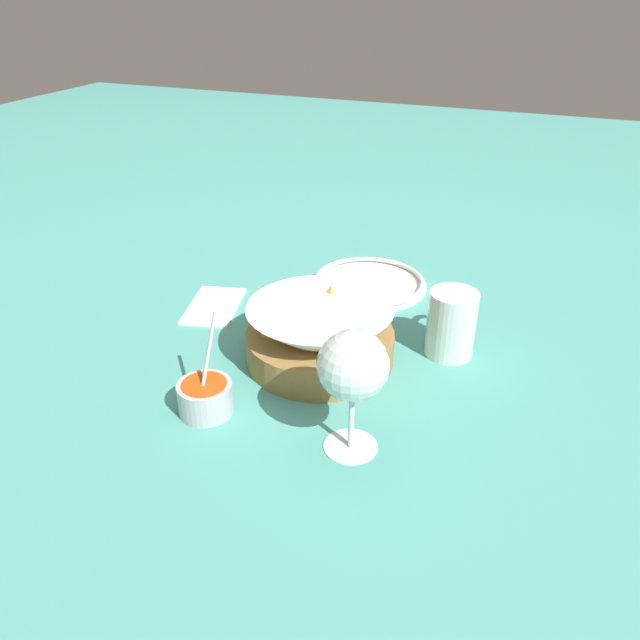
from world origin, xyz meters
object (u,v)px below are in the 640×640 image
at_px(food_basket, 319,336).
at_px(beer_mug, 451,325).
at_px(wine_glass, 353,369).
at_px(side_plate, 369,282).
at_px(sauce_cup, 205,396).

height_order(food_basket, beer_mug, same).
relative_size(wine_glass, side_plate, 0.76).
xyz_separation_m(sauce_cup, beer_mug, (0.26, -0.26, 0.02)).
bearing_deg(sauce_cup, food_basket, -28.19).
bearing_deg(sauce_cup, beer_mug, -45.70).
bearing_deg(beer_mug, sauce_cup, 134.30).
xyz_separation_m(wine_glass, side_plate, (0.42, 0.11, -0.10)).
height_order(beer_mug, side_plate, beer_mug).
relative_size(sauce_cup, wine_glass, 0.79).
height_order(wine_glass, side_plate, wine_glass).
relative_size(sauce_cup, beer_mug, 1.14).
relative_size(sauce_cup, side_plate, 0.61).
bearing_deg(wine_glass, sauce_cup, 90.79).
bearing_deg(food_basket, side_plate, 1.42).
relative_size(beer_mug, side_plate, 0.53).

